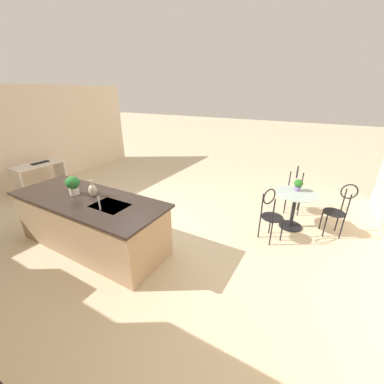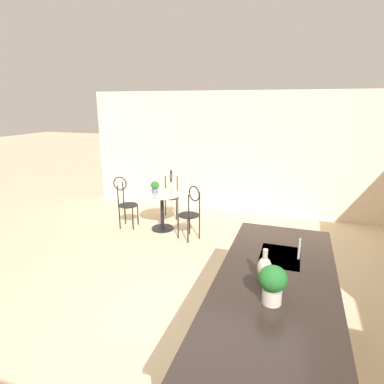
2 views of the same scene
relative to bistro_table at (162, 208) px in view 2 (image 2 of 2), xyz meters
The scene contains 11 objects.
ground_plane 3.09m from the bistro_table, 29.97° to the left, with size 40.00×40.00×0.00m, color beige.
wall_left_window 2.40m from the bistro_table, 136.63° to the left, with size 0.12×7.80×2.70m, color beige.
kitchen_island 3.78m from the bistro_table, 38.90° to the left, with size 2.80×1.06×0.92m.
bistro_table is the anchor object (origin of this frame).
chair_near_window 0.77m from the bistro_table, 82.01° to the right, with size 0.42×0.50×1.04m.
chair_by_island 0.77m from the bistro_table, 66.57° to the left, with size 0.52×0.52×1.04m.
chair_toward_desk 0.76m from the bistro_table, behind, with size 0.52×0.46×1.04m.
sink_faucet 3.55m from the bistro_table, 46.85° to the left, with size 0.02×0.02×0.22m, color #B2B5BA.
potted_plant_on_table 0.45m from the bistro_table, 88.92° to the right, with size 0.17×0.17×0.23m.
potted_plant_counter_near 4.07m from the bistro_table, 36.09° to the left, with size 0.22×0.22×0.32m.
vase_on_counter 3.72m from the bistro_table, 38.06° to the left, with size 0.13×0.13×0.29m.
Camera 2 is at (2.92, 0.95, 2.45)m, focal length 30.31 mm.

